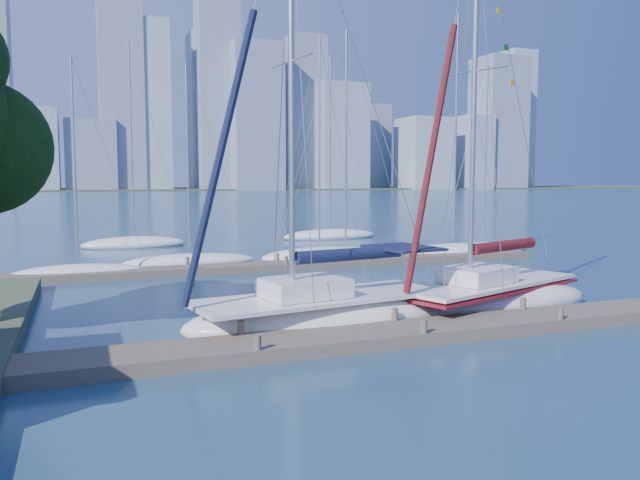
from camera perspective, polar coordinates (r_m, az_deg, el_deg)
name	(u,v)px	position (r m, az deg, el deg)	size (l,w,h in m)	color
ground	(408,339)	(19.45, 8.09, -8.99)	(700.00, 700.00, 0.00)	navy
near_dock	(408,333)	(19.40, 8.09, -8.42)	(26.00, 2.00, 0.40)	#50443B
far_dock	(299,265)	(34.63, -1.93, -2.26)	(30.00, 1.80, 0.36)	#50443B
far_shore	(100,190)	(336.59, -19.50, 4.34)	(800.00, 100.00, 1.50)	#38472D
sailboat_navy	(321,294)	(20.48, 0.13, -4.93)	(9.57, 4.39, 15.22)	silver
sailboat_maroon	(486,278)	(24.27, 14.95, -3.36)	(9.49, 5.84, 15.57)	silver
bg_boat_0	(79,273)	(33.46, -21.19, -2.82)	(6.85, 3.06, 11.15)	silver
bg_boat_1	(190,261)	(36.49, -11.82, -1.90)	(7.85, 2.99, 11.66)	silver
bg_boat_2	(319,255)	(38.14, -0.06, -1.40)	(7.61, 5.16, 13.72)	silver
bg_boat_3	(346,256)	(37.54, 2.35, -1.50)	(8.28, 2.54, 13.97)	silver
bg_boat_4	(453,251)	(40.79, 12.09, -1.02)	(7.17, 2.60, 15.52)	silver
bg_boat_5	(483,248)	(43.79, 14.72, -0.74)	(7.26, 2.72, 12.68)	silver
bg_boat_6	(134,243)	(47.28, -16.63, -0.27)	(7.45, 2.63, 15.06)	silver
bg_boat_7	(330,235)	(52.06, 0.91, 0.46)	(8.29, 2.86, 15.46)	silver
skyline	(152,117)	(310.23, -15.12, 10.82)	(502.63, 51.31, 109.77)	#8293A8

